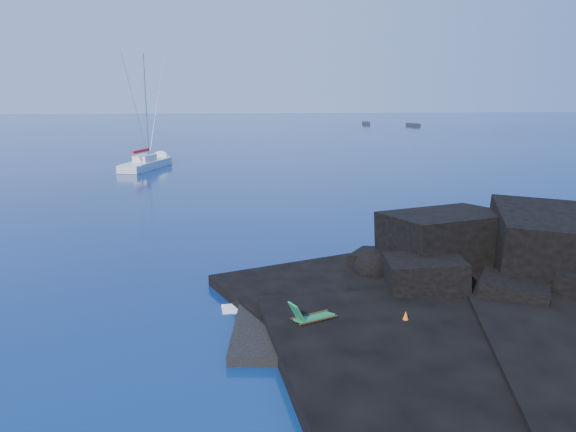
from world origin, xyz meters
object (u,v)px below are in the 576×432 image
deck_chair (314,312)px  marker_cone (406,319)px  sunbather (416,330)px  distant_boat_b (413,126)px  sailboat (147,168)px  distant_boat_a (366,124)px

deck_chair → marker_cone: bearing=-31.0°
deck_chair → sunbather: size_ratio=1.01×
distant_boat_b → sailboat: bearing=-135.7°
sunbather → marker_cone: 0.63m
sunbather → distant_boat_b: sunbather is taller
distant_boat_a → deck_chair: bearing=-97.8°
sunbather → distant_boat_a: size_ratio=0.33×
distant_boat_a → distant_boat_b: 12.59m
sailboat → deck_chair: 46.54m
deck_chair → distant_boat_b: (41.35, 116.74, -0.90)m
sailboat → distant_boat_a: size_ratio=2.57×
sailboat → distant_boat_a: sailboat is taller
deck_chair → distant_boat_b: bearing=46.1°
sunbather → marker_cone: bearing=73.9°
deck_chair → distant_boat_b: 123.85m
deck_chair → distant_boat_a: bearing=51.4°
sunbather → distant_boat_a: sunbather is taller
sailboat → deck_chair: (12.17, -44.91, 0.90)m
deck_chair → marker_cone: (3.16, -0.37, -0.26)m
sunbather → distant_boat_b: bearing=40.4°
deck_chair → marker_cone: 3.19m
deck_chair → sunbather: 3.49m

